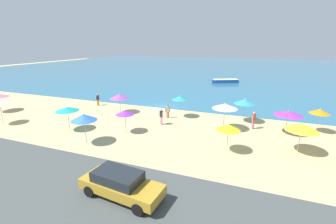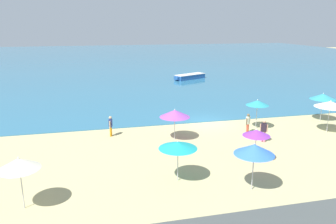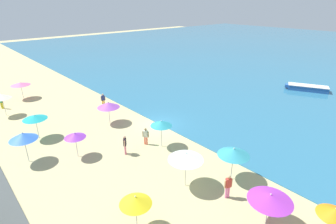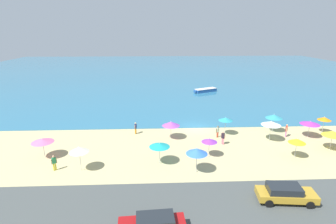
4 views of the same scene
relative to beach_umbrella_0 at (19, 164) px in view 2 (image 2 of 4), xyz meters
name	(u,v)px [view 2 (image 2 of 4)]	position (x,y,z in m)	size (l,w,h in m)	color
ground_plane	(206,122)	(13.14, 11.28, -2.28)	(160.00, 160.00, 0.00)	tan
sea	(130,59)	(13.14, 66.28, -2.25)	(150.00, 110.00, 0.05)	#2C6A8B
beach_umbrella_0	(19,164)	(0.00, 0.00, 0.00)	(1.90, 1.90, 2.62)	#B2B2B7
beach_umbrella_4	(256,133)	(13.21, 2.43, -0.36)	(1.70, 1.70, 2.19)	#B2B2B7
beach_umbrella_5	(254,149)	(11.33, -0.82, -0.02)	(2.08, 2.08, 2.60)	#B2B2B7
beach_umbrella_6	(330,104)	(21.67, 6.40, 0.06)	(2.39, 2.39, 2.64)	#B2B2B7
beach_umbrella_8	(175,113)	(9.33, 7.66, -0.26)	(2.27, 2.27, 2.36)	#B2B2B7
beach_umbrella_9	(323,97)	(23.34, 9.37, -0.05)	(2.23, 2.23, 2.55)	#B2B2B7
beach_umbrella_10	(257,103)	(16.56, 8.60, -0.07)	(1.87, 1.87, 2.50)	#B2B2B7
beach_umbrella_11	(178,145)	(7.80, 1.05, -0.18)	(2.12, 2.12, 2.35)	#B2B2B7
bather_0	(264,130)	(15.52, 5.54, -1.33)	(0.46, 0.40, 1.69)	pink
bather_2	(111,125)	(4.69, 9.49, -1.38)	(0.31, 0.55, 1.61)	orange
bather_3	(248,122)	(15.38, 7.78, -1.40)	(0.47, 0.40, 1.58)	#EE5B41
skiff_nearshore	(190,77)	(18.57, 33.91, -1.85)	(5.55, 3.69, 0.76)	#255396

